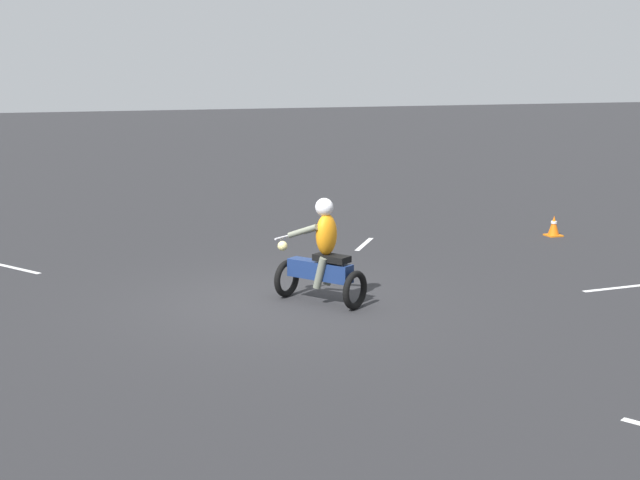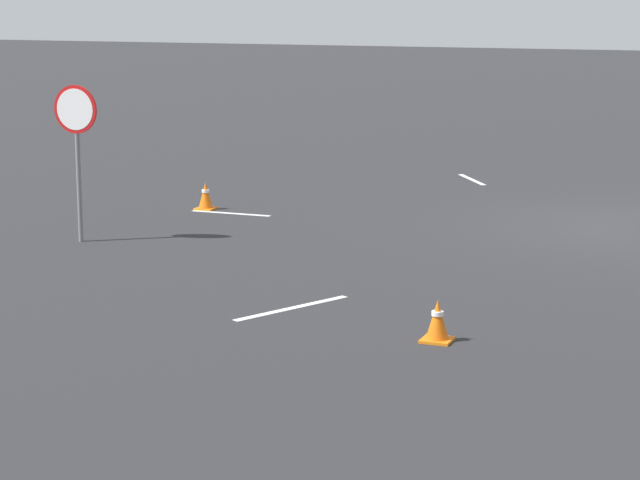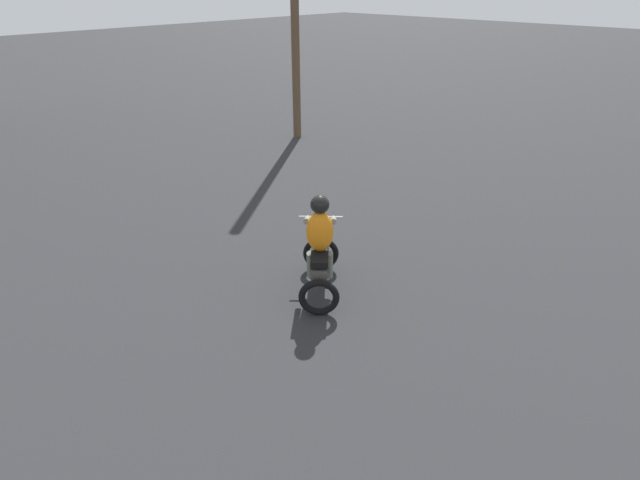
# 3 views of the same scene
# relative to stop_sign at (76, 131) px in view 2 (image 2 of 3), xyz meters

# --- Properties ---
(stop_sign) EXTENTS (0.70, 0.08, 2.30)m
(stop_sign) POSITION_rel_stop_sign_xyz_m (0.00, 0.00, 0.00)
(stop_sign) COLOR slate
(stop_sign) RESTS_ON ground
(traffic_cone_near_right) EXTENTS (0.32, 0.32, 0.47)m
(traffic_cone_near_right) POSITION_rel_stop_sign_xyz_m (-0.48, -3.14, -1.41)
(traffic_cone_near_right) COLOR orange
(traffic_cone_near_right) RESTS_ON ground
(traffic_cone_mid_left) EXTENTS (0.32, 0.32, 0.45)m
(traffic_cone_mid_left) POSITION_rel_stop_sign_xyz_m (-6.39, 3.20, -1.42)
(traffic_cone_mid_left) COLOR orange
(traffic_cone_mid_left) RESTS_ON ground
(lane_stripe_e) EXTENTS (1.41, 0.11, 0.01)m
(lane_stripe_e) POSITION_rel_stop_sign_xyz_m (-1.04, -2.95, -1.63)
(lane_stripe_e) COLOR silver
(lane_stripe_e) RESTS_ON ground
(lane_stripe_ne) EXTENTS (0.84, 1.56, 0.01)m
(lane_stripe_ne) POSITION_rel_stop_sign_xyz_m (-4.43, 2.48, -1.63)
(lane_stripe_ne) COLOR silver
(lane_stripe_ne) RESTS_ON ground
(lane_stripe_se) EXTENTS (0.88, 1.27, 0.01)m
(lane_stripe_se) POSITION_rel_stop_sign_xyz_m (-3.80, -8.09, -1.63)
(lane_stripe_se) COLOR silver
(lane_stripe_se) RESTS_ON ground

